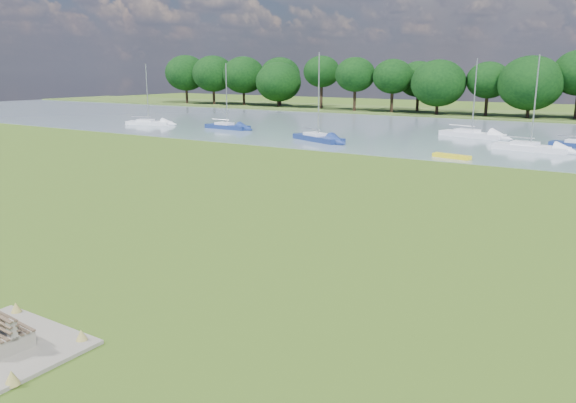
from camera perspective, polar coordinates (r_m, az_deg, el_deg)
The scene contains 10 objects.
ground at distance 26.12m, azimuth 0.09°, elevation -2.43°, with size 220.00×220.00×0.00m, color brown.
river at distance 65.02m, azimuth 20.55°, elevation 6.18°, with size 220.00×40.00×0.10m, color gray.
far_bank at distance 94.44m, azimuth 24.54°, elevation 7.79°, with size 220.00×20.00×0.40m, color #4C6626.
concrete_pad at distance 16.85m, azimuth -27.19°, elevation -12.90°, with size 4.20×3.20×0.10m, color gray.
kayak at distance 47.57m, azimuth 16.29°, elevation 4.44°, with size 3.16×0.74×0.32m, color yellow.
sailboat_0 at distance 54.32m, azimuth 23.35°, elevation 5.26°, with size 6.49×2.70×8.28m.
sailboat_1 at distance 75.92m, azimuth -14.01°, elevation 7.89°, with size 6.09×3.47×7.74m.
sailboat_2 at distance 63.35m, azimuth 18.10°, elevation 6.67°, with size 7.16×3.69×8.16m.
sailboat_3 at distance 69.00m, azimuth -6.24°, elevation 7.72°, with size 6.10×2.07×7.74m.
sailboat_4 at distance 56.92m, azimuth 3.04°, elevation 6.64°, with size 6.71×4.35×8.66m.
Camera 1 is at (13.52, -21.20, 7.06)m, focal length 35.00 mm.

